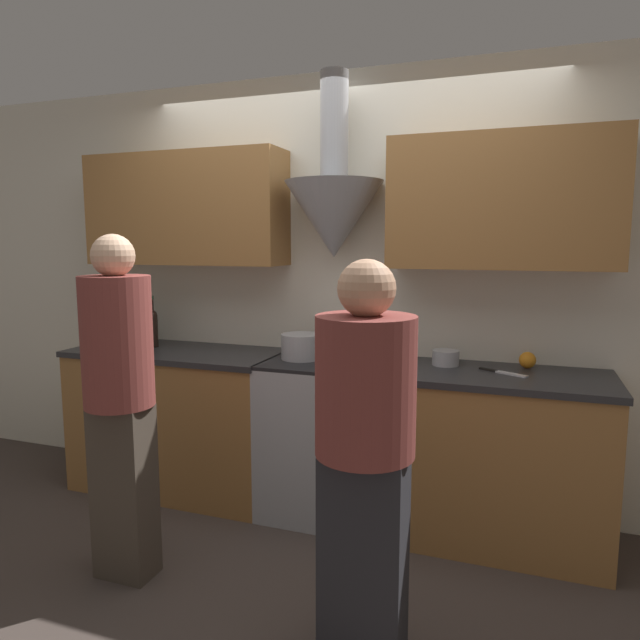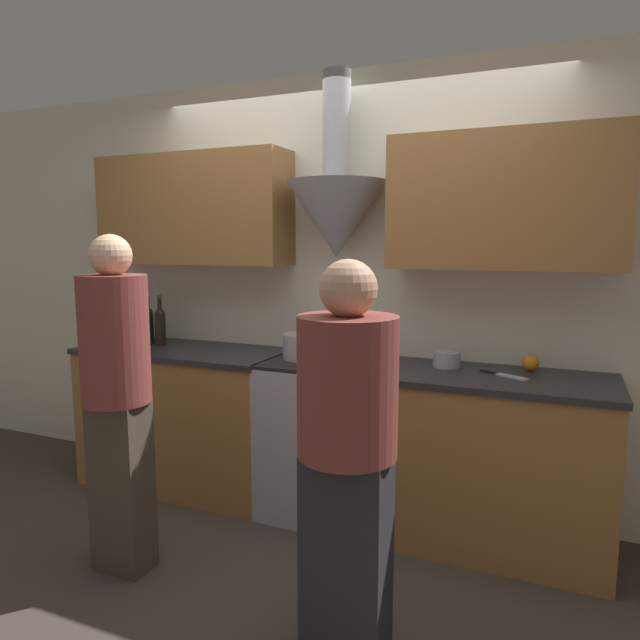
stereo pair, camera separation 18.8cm
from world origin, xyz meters
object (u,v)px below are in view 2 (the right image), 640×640
(wine_bottle_3, at_px, (148,324))
(wine_bottle_2, at_px, (138,322))
(wine_bottle_1, at_px, (125,322))
(wine_bottle_4, at_px, (160,325))
(wine_bottle_0, at_px, (115,321))
(saucepan, at_px, (447,359))
(person_foreground_right, at_px, (347,448))
(stove_range, at_px, (327,436))
(mixing_bowl, at_px, (354,355))
(person_foreground_left, at_px, (117,389))
(stock_pot, at_px, (303,346))
(orange_fruit, at_px, (531,363))

(wine_bottle_3, bearing_deg, wine_bottle_2, 166.85)
(wine_bottle_1, bearing_deg, wine_bottle_4, 0.87)
(wine_bottle_0, distance_m, wine_bottle_3, 0.28)
(wine_bottle_0, bearing_deg, saucepan, 2.05)
(wine_bottle_3, xyz_separation_m, person_foreground_right, (1.84, -1.11, -0.22))
(stove_range, bearing_deg, wine_bottle_0, 178.97)
(mixing_bowl, height_order, person_foreground_right, person_foreground_right)
(wine_bottle_2, xyz_separation_m, person_foreground_left, (0.73, -1.00, -0.15))
(wine_bottle_3, relative_size, wine_bottle_4, 1.02)
(stove_range, height_order, person_foreground_left, person_foreground_left)
(wine_bottle_1, distance_m, person_foreground_right, 2.32)
(stove_range, bearing_deg, person_foreground_left, -125.82)
(wine_bottle_1, bearing_deg, mixing_bowl, 0.30)
(person_foreground_left, bearing_deg, stock_pot, 60.81)
(person_foreground_right, bearing_deg, wine_bottle_1, 151.29)
(wine_bottle_2, height_order, wine_bottle_4, wine_bottle_2)
(wine_bottle_2, xyz_separation_m, wine_bottle_4, (0.20, -0.02, -0.00))
(person_foreground_left, bearing_deg, stove_range, 54.18)
(saucepan, bearing_deg, wine_bottle_1, -177.87)
(orange_fruit, relative_size, saucepan, 0.60)
(wine_bottle_4, xyz_separation_m, mixing_bowl, (1.36, 0.00, -0.10))
(wine_bottle_3, bearing_deg, person_foreground_left, -57.49)
(orange_fruit, bearing_deg, stove_range, -170.64)
(wine_bottle_3, bearing_deg, stock_pot, -1.29)
(stove_range, distance_m, saucepan, 0.84)
(wine_bottle_4, bearing_deg, wine_bottle_0, -179.32)
(stove_range, height_order, orange_fruit, orange_fruit)
(saucepan, bearing_deg, orange_fruit, 9.41)
(wine_bottle_1, xyz_separation_m, wine_bottle_2, (0.09, 0.03, -0.00))
(wine_bottle_1, relative_size, saucepan, 2.30)
(orange_fruit, bearing_deg, person_foreground_left, -147.62)
(wine_bottle_4, relative_size, stock_pot, 1.40)
(wine_bottle_0, distance_m, mixing_bowl, 1.75)
(wine_bottle_2, height_order, wine_bottle_3, wine_bottle_3)
(wine_bottle_3, xyz_separation_m, stock_pot, (1.15, -0.03, -0.07))
(person_foreground_left, bearing_deg, wine_bottle_4, 118.22)
(person_foreground_right, bearing_deg, orange_fruit, 65.87)
(wine_bottle_2, relative_size, saucepan, 2.28)
(orange_fruit, height_order, saucepan, orange_fruit)
(mixing_bowl, distance_m, orange_fruit, 0.95)
(saucepan, xyz_separation_m, person_foreground_right, (-0.14, -1.19, -0.12))
(stove_range, relative_size, stock_pot, 3.82)
(wine_bottle_0, relative_size, wine_bottle_4, 1.03)
(mixing_bowl, bearing_deg, wine_bottle_1, -179.70)
(stock_pot, xyz_separation_m, mixing_bowl, (0.31, 0.03, -0.03))
(wine_bottle_3, distance_m, person_foreground_left, 1.17)
(wine_bottle_1, distance_m, mixing_bowl, 1.66)
(wine_bottle_0, bearing_deg, wine_bottle_3, 0.22)
(wine_bottle_1, height_order, person_foreground_left, person_foreground_left)
(wine_bottle_1, xyz_separation_m, orange_fruit, (2.60, 0.15, -0.09))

